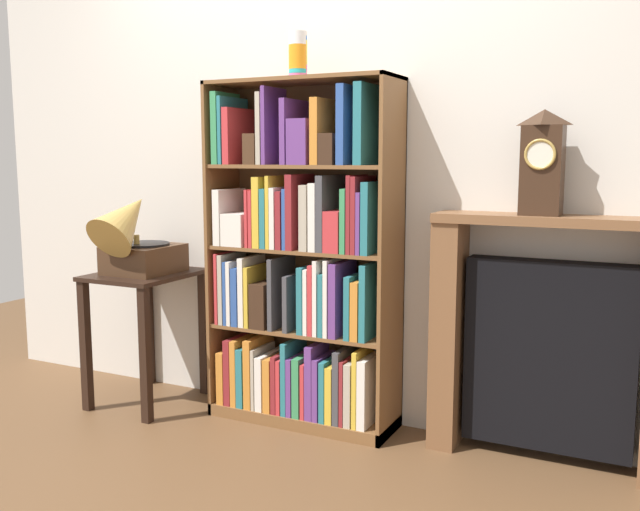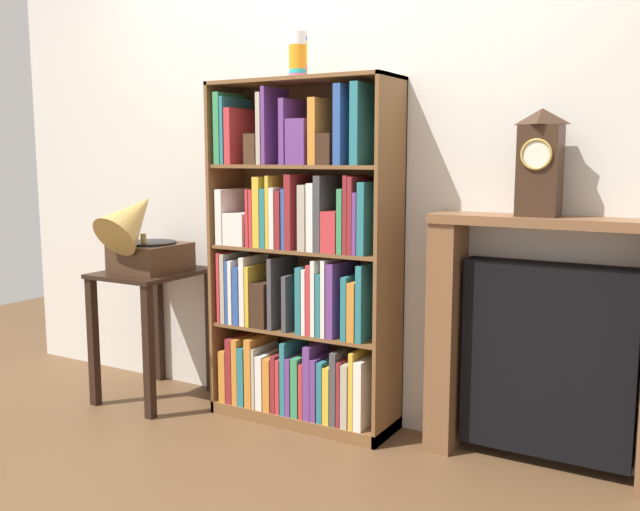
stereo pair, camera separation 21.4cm
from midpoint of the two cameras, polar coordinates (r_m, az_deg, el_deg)
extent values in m
cube|color=brown|center=(3.47, -0.85, -14.20)|extent=(7.49, 6.40, 0.02)
cube|color=silver|center=(3.45, 4.06, 7.94)|extent=(4.49, 0.08, 2.60)
cube|color=brown|center=(3.62, -5.87, 0.52)|extent=(0.02, 0.31, 1.67)
cube|color=brown|center=(3.18, 7.63, -0.56)|extent=(0.02, 0.31, 1.67)
cube|color=brown|center=(3.51, 1.64, 0.31)|extent=(0.93, 0.01, 1.67)
cube|color=brown|center=(3.36, 0.45, 14.06)|extent=(0.93, 0.31, 0.02)
cube|color=brown|center=(3.58, 0.42, -12.82)|extent=(0.93, 0.31, 0.06)
cube|color=orange|center=(3.72, -5.16, -9.38)|extent=(0.04, 0.26, 0.27)
cube|color=maroon|center=(3.69, -4.61, -8.97)|extent=(0.04, 0.26, 0.34)
cube|color=orange|center=(3.66, -4.18, -9.07)|extent=(0.03, 0.25, 0.34)
cube|color=teal|center=(3.64, -3.76, -9.48)|extent=(0.04, 0.24, 0.30)
cube|color=orange|center=(3.62, -3.11, -9.20)|extent=(0.04, 0.25, 0.35)
cube|color=#B2A893|center=(3.59, -2.80, -9.65)|extent=(0.02, 0.22, 0.31)
cube|color=white|center=(3.59, -2.27, -9.96)|extent=(0.04, 0.24, 0.27)
cube|color=orange|center=(3.58, -1.52, -10.06)|extent=(0.04, 0.26, 0.27)
cube|color=maroon|center=(3.55, -1.00, -10.02)|extent=(0.03, 0.26, 0.29)
cube|color=#C63338|center=(3.53, -0.72, -10.25)|extent=(0.02, 0.24, 0.27)
cube|color=teal|center=(3.50, -0.33, -9.67)|extent=(0.03, 0.23, 0.36)
cube|color=#663884|center=(3.49, 0.01, -10.34)|extent=(0.03, 0.21, 0.29)
cube|color=#388E56|center=(3.49, 0.71, -10.31)|extent=(0.04, 0.25, 0.29)
cube|color=#C63338|center=(3.47, 1.22, -10.59)|extent=(0.02, 0.24, 0.27)
cube|color=#663884|center=(3.43, 1.52, -10.06)|extent=(0.04, 0.20, 0.36)
cube|color=#663884|center=(3.43, 2.09, -10.58)|extent=(0.03, 0.21, 0.30)
cube|color=teal|center=(3.42, 2.65, -10.73)|extent=(0.03, 0.22, 0.29)
cube|color=gold|center=(3.42, 3.36, -10.87)|extent=(0.03, 0.26, 0.27)
cube|color=#424247|center=(3.39, 3.92, -10.35)|extent=(0.03, 0.26, 0.35)
cube|color=maroon|center=(3.39, 4.33, -10.75)|extent=(0.02, 0.26, 0.31)
cube|color=#B2A893|center=(3.36, 4.68, -10.98)|extent=(0.03, 0.22, 0.30)
cube|color=gold|center=(3.33, 5.19, -10.61)|extent=(0.02, 0.21, 0.36)
cube|color=white|center=(3.34, 5.87, -10.90)|extent=(0.04, 0.25, 0.33)
cube|color=brown|center=(3.45, 0.43, -6.03)|extent=(0.90, 0.29, 0.02)
cube|color=#C63338|center=(3.60, -5.63, -2.44)|extent=(0.02, 0.21, 0.36)
cube|color=#B2A893|center=(3.59, -5.20, -2.50)|extent=(0.02, 0.23, 0.35)
cube|color=#2D519E|center=(3.59, -4.78, -2.76)|extent=(0.02, 0.25, 0.32)
cube|color=white|center=(3.56, -4.62, -2.81)|extent=(0.02, 0.23, 0.32)
cube|color=#2D519E|center=(3.56, -4.00, -3.06)|extent=(0.03, 0.26, 0.29)
cube|color=white|center=(3.52, -3.67, -2.76)|extent=(0.03, 0.22, 0.34)
cube|color=gold|center=(3.51, -3.20, -3.14)|extent=(0.02, 0.23, 0.30)
cube|color=#382316|center=(3.48, -2.43, -3.89)|extent=(0.08, 0.22, 0.22)
cube|color=#424247|center=(3.44, -1.28, -2.94)|extent=(0.02, 0.25, 0.35)
cube|color=#424247|center=(3.40, -0.20, -3.75)|extent=(0.02, 0.22, 0.27)
cube|color=teal|center=(3.36, 0.97, -3.48)|extent=(0.03, 0.22, 0.32)
cube|color=white|center=(3.36, 1.57, -3.53)|extent=(0.02, 0.26, 0.31)
cube|color=#C63338|center=(3.32, 1.72, -3.47)|extent=(0.02, 0.20, 0.33)
cube|color=white|center=(3.33, 2.34, -3.23)|extent=(0.02, 0.26, 0.36)
cube|color=teal|center=(3.31, 2.65, -3.85)|extent=(0.02, 0.23, 0.30)
cube|color=white|center=(3.30, 3.09, -3.31)|extent=(0.02, 0.25, 0.36)
cube|color=#663884|center=(3.29, 3.64, -3.49)|extent=(0.04, 0.25, 0.35)
cube|color=teal|center=(3.26, 4.78, -4.08)|extent=(0.03, 0.24, 0.29)
cube|color=orange|center=(3.24, 5.26, -4.37)|extent=(0.04, 0.22, 0.27)
cube|color=teal|center=(3.23, 6.06, -3.68)|extent=(0.03, 0.26, 0.35)
cube|color=brown|center=(3.37, 0.44, 0.52)|extent=(0.90, 0.29, 0.02)
cube|color=white|center=(3.56, -5.39, 3.24)|extent=(0.04, 0.25, 0.27)
cube|color=white|center=(3.51, -4.30, 2.24)|extent=(0.12, 0.24, 0.16)
cube|color=#C63338|center=(3.45, -3.19, 3.15)|extent=(0.02, 0.22, 0.28)
cube|color=#C63338|center=(3.45, -2.74, 3.13)|extent=(0.02, 0.25, 0.28)
cube|color=gold|center=(3.43, -2.31, 3.64)|extent=(0.04, 0.25, 0.34)
cube|color=teal|center=(3.39, -2.00, 3.13)|extent=(0.03, 0.20, 0.28)
cube|color=gold|center=(3.40, -1.39, 3.65)|extent=(0.02, 0.25, 0.34)
cube|color=white|center=(3.39, -1.04, 3.17)|extent=(0.03, 0.25, 0.29)
cube|color=maroon|center=(3.36, -0.66, 2.99)|extent=(0.03, 0.23, 0.27)
cube|color=#2D519E|center=(3.34, -0.27, 3.06)|extent=(0.02, 0.21, 0.29)
cube|color=maroon|center=(3.33, 0.28, 3.63)|extent=(0.03, 0.24, 0.35)
cube|color=#B2A893|center=(3.31, 1.42, 3.18)|extent=(0.04, 0.26, 0.31)
cube|color=white|center=(3.28, 2.09, 3.22)|extent=(0.04, 0.25, 0.31)
cube|color=#424247|center=(3.27, 2.74, 3.51)|extent=(0.03, 0.27, 0.35)
cube|color=#C63338|center=(3.24, 3.54, 2.04)|extent=(0.08, 0.24, 0.19)
cube|color=#388E56|center=(3.20, 4.40, 2.88)|extent=(0.03, 0.22, 0.29)
cube|color=maroon|center=(3.18, 4.82, 3.39)|extent=(0.02, 0.21, 0.35)
cube|color=maroon|center=(3.19, 5.36, 3.35)|extent=(0.02, 0.25, 0.35)
cube|color=#663884|center=(3.17, 5.61, 2.69)|extent=(0.02, 0.22, 0.28)
cube|color=teal|center=(3.15, 6.08, 3.06)|extent=(0.03, 0.21, 0.32)
cube|color=brown|center=(3.35, 0.44, 7.28)|extent=(0.90, 0.29, 0.02)
cube|color=#388E56|center=(3.54, -5.68, 10.23)|extent=(0.03, 0.21, 0.35)
cube|color=teal|center=(3.53, -5.09, 10.07)|extent=(0.02, 0.25, 0.32)
cube|color=#C63338|center=(3.51, -4.65, 9.64)|extent=(0.03, 0.24, 0.27)
cube|color=#472D1C|center=(3.41, -3.10, 8.65)|extent=(0.07, 0.19, 0.14)
cube|color=#B2A893|center=(3.39, -2.30, 10.26)|extent=(0.02, 0.20, 0.33)
cube|color=#663884|center=(3.38, -1.84, 10.49)|extent=(0.02, 0.21, 0.36)
cube|color=#663884|center=(3.35, -0.12, 10.01)|extent=(0.03, 0.26, 0.30)
cube|color=#663884|center=(3.29, 0.70, 9.24)|extent=(0.10, 0.20, 0.21)
cube|color=orange|center=(3.25, 2.16, 10.04)|extent=(0.04, 0.22, 0.30)
cube|color=#382316|center=(3.22, 3.06, 8.65)|extent=(0.07, 0.22, 0.14)
cube|color=#2D519E|center=(3.21, 4.40, 10.53)|extent=(0.04, 0.26, 0.35)
cube|color=teal|center=(3.16, 5.59, 10.60)|extent=(0.04, 0.21, 0.36)
cylinder|color=pink|center=(3.34, 0.12, 15.20)|extent=(0.08, 0.08, 0.11)
cylinder|color=#28B2B7|center=(3.34, 0.09, 15.54)|extent=(0.08, 0.08, 0.11)
cylinder|color=orange|center=(3.34, 0.09, 15.87)|extent=(0.08, 0.08, 0.11)
cylinder|color=yellow|center=(3.35, 0.12, 16.21)|extent=(0.08, 0.08, 0.11)
cylinder|color=blue|center=(3.35, 0.13, 16.54)|extent=(0.08, 0.08, 0.11)
cylinder|color=white|center=(3.35, 0.10, 16.87)|extent=(0.08, 0.08, 0.11)
cube|color=black|center=(3.81, -12.02, -1.39)|extent=(0.46, 0.55, 0.02)
cube|color=black|center=(3.85, -16.49, -6.81)|extent=(0.04, 0.04, 0.68)
cube|color=black|center=(3.58, -12.14, -7.76)|extent=(0.04, 0.04, 0.68)
cube|color=black|center=(4.19, -11.63, -5.44)|extent=(0.04, 0.04, 0.68)
cube|color=black|center=(3.95, -7.35, -6.17)|extent=(0.04, 0.04, 0.68)
cube|color=#472D1C|center=(3.80, -12.05, -0.15)|extent=(0.32, 0.35, 0.14)
cylinder|color=black|center=(3.79, -12.09, 1.02)|extent=(0.27, 0.27, 0.01)
cylinder|color=#B79347|center=(3.75, -12.64, 1.30)|extent=(0.03, 0.03, 0.06)
cone|color=#B79347|center=(3.68, -13.49, 3.04)|extent=(0.25, 0.40, 0.39)
cube|color=brown|center=(3.00, 20.33, 2.58)|extent=(0.99, 0.23, 0.04)
cube|color=brown|center=(3.19, 12.13, -6.50)|extent=(0.12, 0.20, 1.03)
cube|color=black|center=(3.14, 19.92, -8.03)|extent=(0.71, 0.11, 0.82)
cube|color=#382316|center=(3.00, 19.47, 6.52)|extent=(0.16, 0.13, 0.37)
pyramid|color=#382316|center=(3.01, 19.67, 10.64)|extent=(0.16, 0.13, 0.06)
cylinder|color=silver|center=(2.93, 19.28, 7.80)|extent=(0.11, 0.01, 0.11)
torus|color=#B79347|center=(2.93, 19.27, 7.80)|extent=(0.13, 0.01, 0.13)
camera|label=1|loc=(0.11, -88.16, 0.26)|focal=39.23mm
camera|label=2|loc=(0.11, 91.84, -0.26)|focal=39.23mm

